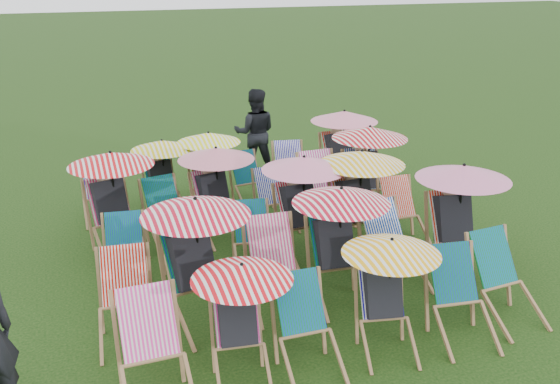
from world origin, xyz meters
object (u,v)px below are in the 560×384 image
object	(u,v)px
deckchair_29	(343,149)
person_rear	(255,133)
deckchair_5	(508,281)
deckchair_0	(154,355)

from	to	relation	value
deckchair_29	person_rear	size ratio (longest dim) A/B	0.84
deckchair_5	person_rear	xyz separation A→B (m)	(-1.06, 5.88, 0.35)
deckchair_0	deckchair_5	world-z (taller)	deckchair_0
deckchair_5	person_rear	distance (m)	5.98
deckchair_0	person_rear	bearing A→B (deg)	63.37
deckchair_5	deckchair_29	world-z (taller)	deckchair_29
deckchair_5	deckchair_29	distance (m)	4.60
deckchair_29	person_rear	xyz separation A→B (m)	(-1.21, 1.29, 0.09)
deckchair_5	deckchair_0	bearing A→B (deg)	176.56
deckchair_5	deckchair_29	xyz separation A→B (m)	(0.15, 4.59, 0.26)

